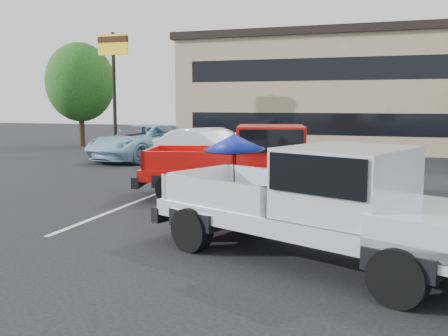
{
  "coord_description": "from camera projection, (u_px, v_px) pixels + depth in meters",
  "views": [
    {
      "loc": [
        3.12,
        -8.21,
        2.52
      ],
      "look_at": [
        0.16,
        0.74,
        1.3
      ],
      "focal_mm": 40.0,
      "sensor_mm": 36.0,
      "label": 1
    }
  ],
  "objects": [
    {
      "name": "tree_back",
      "position": [
        443.0,
        71.0,
        29.19
      ],
      "size": [
        4.68,
        4.68,
        7.11
      ],
      "color": "#332114",
      "rests_on": "ground"
    },
    {
      "name": "tree_left",
      "position": [
        80.0,
        82.0,
        28.91
      ],
      "size": [
        3.96,
        3.96,
        6.02
      ],
      "color": "#332114",
      "rests_on": "ground"
    },
    {
      "name": "silver_sedan",
      "position": [
        211.0,
        150.0,
        18.54
      ],
      "size": [
        5.12,
        3.57,
        1.6
      ],
      "primitive_type": "imported",
      "rotation": [
        0.0,
        0.0,
        1.14
      ],
      "color": "#B2B4BA",
      "rests_on": "ground"
    },
    {
      "name": "ground",
      "position": [
        203.0,
        244.0,
        9.03
      ],
      "size": [
        90.0,
        90.0,
        0.0
      ],
      "primitive_type": "plane",
      "color": "black",
      "rests_on": "ground"
    },
    {
      "name": "silver_pickup",
      "position": [
        332.0,
        199.0,
        7.73
      ],
      "size": [
        6.01,
        4.0,
        2.06
      ],
      "rotation": [
        0.0,
        0.0,
        -0.4
      ],
      "color": "black",
      "rests_on": "ground"
    },
    {
      "name": "motel_sign",
      "position": [
        113.0,
        60.0,
        24.72
      ],
      "size": [
        1.6,
        0.22,
        6.0
      ],
      "color": "black",
      "rests_on": "ground"
    },
    {
      "name": "motel_building",
      "position": [
        369.0,
        91.0,
        27.75
      ],
      "size": [
        20.4,
        8.4,
        6.3
      ],
      "color": "tan",
      "rests_on": "ground"
    },
    {
      "name": "red_pickup",
      "position": [
        264.0,
        159.0,
        13.21
      ],
      "size": [
        6.21,
        3.33,
        1.94
      ],
      "rotation": [
        0.0,
        0.0,
        0.23
      ],
      "color": "black",
      "rests_on": "ground"
    },
    {
      "name": "blue_suv",
      "position": [
        144.0,
        142.0,
        22.45
      ],
      "size": [
        3.88,
        6.17,
        1.59
      ],
      "primitive_type": "imported",
      "rotation": [
        0.0,
        0.0,
        -0.23
      ],
      "color": "#97C6E1",
      "rests_on": "ground"
    },
    {
      "name": "stripe_right",
      "position": [
        378.0,
        230.0,
        9.98
      ],
      "size": [
        0.12,
        5.0,
        0.01
      ],
      "primitive_type": "cube",
      "color": "silver",
      "rests_on": "ground"
    },
    {
      "name": "stripe_left",
      "position": [
        114.0,
        210.0,
        11.84
      ],
      "size": [
        0.12,
        5.0,
        0.01
      ],
      "primitive_type": "cube",
      "color": "silver",
      "rests_on": "ground"
    }
  ]
}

